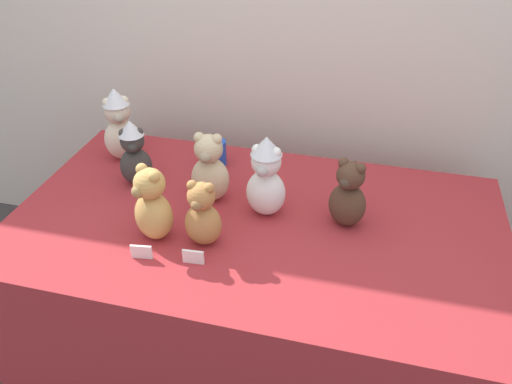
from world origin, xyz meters
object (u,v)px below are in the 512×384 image
object	(u,v)px
teddy_bear_caramel	(203,215)
teddy_bear_snow	(266,177)
teddy_bear_sand	(210,170)
teddy_bear_charcoal	(134,154)
party_cup_blue	(217,153)
display_table	(256,293)
teddy_bear_cream	(120,125)
teddy_bear_honey	(152,206)
teddy_bear_cocoa	(348,196)

from	to	relation	value
teddy_bear_caramel	teddy_bear_snow	world-z (taller)	teddy_bear_snow
teddy_bear_sand	teddy_bear_charcoal	bearing A→B (deg)	171.17
teddy_bear_sand	party_cup_blue	world-z (taller)	teddy_bear_sand
teddy_bear_sand	display_table	bearing A→B (deg)	-26.87
display_table	teddy_bear_cream	distance (m)	0.89
teddy_bear_caramel	teddy_bear_snow	xyz separation A→B (m)	(0.16, 0.21, 0.04)
teddy_bear_honey	teddy_bear_sand	xyz separation A→B (m)	(0.11, 0.26, 0.00)
display_table	teddy_bear_snow	world-z (taller)	teddy_bear_snow
display_table	teddy_bear_cream	world-z (taller)	teddy_bear_cream
display_table	teddy_bear_cream	bearing A→B (deg)	156.33
teddy_bear_honey	party_cup_blue	size ratio (longest dim) A/B	2.50
teddy_bear_caramel	teddy_bear_cocoa	bearing A→B (deg)	27.97
display_table	teddy_bear_caramel	size ratio (longest dim) A/B	7.25
display_table	party_cup_blue	xyz separation A→B (m)	(-0.25, 0.33, 0.43)
teddy_bear_caramel	party_cup_blue	bearing A→B (deg)	104.83
teddy_bear_charcoal	party_cup_blue	world-z (taller)	teddy_bear_charcoal
teddy_bear_charcoal	party_cup_blue	distance (m)	0.34
teddy_bear_cocoa	teddy_bear_cream	world-z (taller)	teddy_bear_cream
teddy_bear_caramel	teddy_bear_cream	size ratio (longest dim) A/B	0.77
teddy_bear_honey	teddy_bear_cream	xyz separation A→B (m)	(-0.35, 0.46, 0.03)
teddy_bear_caramel	party_cup_blue	world-z (taller)	teddy_bear_caramel
teddy_bear_charcoal	teddy_bear_sand	world-z (taller)	teddy_bear_sand
teddy_bear_cream	party_cup_blue	bearing A→B (deg)	-26.35
teddy_bear_charcoal	teddy_bear_cream	size ratio (longest dim) A/B	0.86
teddy_bear_snow	party_cup_blue	size ratio (longest dim) A/B	2.84
teddy_bear_caramel	display_table	bearing A→B (deg)	51.53
teddy_bear_cream	teddy_bear_charcoal	bearing A→B (deg)	-81.96
teddy_bear_honey	teddy_bear_charcoal	size ratio (longest dim) A/B	1.01
display_table	teddy_bear_cream	xyz separation A→B (m)	(-0.65, 0.29, 0.52)
display_table	teddy_bear_honey	bearing A→B (deg)	-151.00
display_table	teddy_bear_snow	bearing A→B (deg)	65.06
teddy_bear_snow	teddy_bear_cocoa	size ratio (longest dim) A/B	1.22
teddy_bear_caramel	party_cup_blue	distance (m)	0.51
teddy_bear_charcoal	teddy_bear_snow	bearing A→B (deg)	-32.60
teddy_bear_honey	teddy_bear_cream	bearing A→B (deg)	156.91
teddy_bear_cocoa	teddy_bear_caramel	bearing A→B (deg)	-134.36
teddy_bear_caramel	teddy_bear_sand	world-z (taller)	teddy_bear_sand
teddy_bear_caramel	teddy_bear_charcoal	bearing A→B (deg)	144.84
teddy_bear_honey	teddy_bear_cream	world-z (taller)	teddy_bear_cream
teddy_bear_snow	party_cup_blue	bearing A→B (deg)	138.31
teddy_bear_honey	teddy_bear_caramel	size ratio (longest dim) A/B	1.13
teddy_bear_charcoal	party_cup_blue	bearing A→B (deg)	13.73
teddy_bear_honey	teddy_bear_charcoal	bearing A→B (deg)	154.79
teddy_bear_cocoa	teddy_bear_snow	bearing A→B (deg)	-159.08
teddy_bear_sand	teddy_bear_cream	size ratio (longest dim) A/B	0.88
display_table	party_cup_blue	distance (m)	0.59
party_cup_blue	teddy_bear_snow	bearing A→B (deg)	-45.51
teddy_bear_charcoal	teddy_bear_snow	xyz separation A→B (m)	(0.54, -0.07, 0.02)
teddy_bear_cocoa	teddy_bear_charcoal	bearing A→B (deg)	-164.75
teddy_bear_cocoa	teddy_bear_honey	bearing A→B (deg)	-140.21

